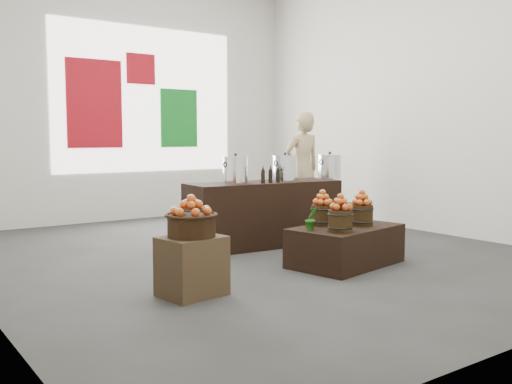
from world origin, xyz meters
TOP-DOWN VIEW (x-y plane):
  - ground at (0.00, 0.00)m, footprint 7.00×7.00m
  - back_wall at (0.00, 3.50)m, footprint 6.00×0.04m
  - back_opening at (0.30, 3.48)m, footprint 3.20×0.02m
  - deco_red_left at (-0.60, 3.47)m, footprint 0.90×0.04m
  - deco_green_right at (0.90, 3.47)m, footprint 0.70×0.04m
  - deco_red_upper at (0.20, 3.47)m, footprint 0.50×0.04m
  - crate at (-1.46, -1.19)m, footprint 0.57×0.49m
  - wicker_basket at (-1.46, -1.19)m, footprint 0.41×0.41m
  - apples_in_basket at (-1.46, -1.19)m, footprint 0.32×0.32m
  - display_table at (0.48, -1.10)m, footprint 1.33×0.96m
  - apple_bucket_front_left at (0.17, -1.33)m, footprint 0.24×0.24m
  - apples_in_bucket_front_left at (0.17, -1.33)m, footprint 0.18×0.18m
  - apple_bucket_front_right at (0.65, -1.16)m, footprint 0.24×0.24m
  - apples_in_bucket_front_right at (0.65, -1.16)m, footprint 0.18×0.18m
  - apple_bucket_rear at (0.31, -0.90)m, footprint 0.24×0.24m
  - apples_in_bucket_rear at (0.31, -0.90)m, footprint 0.18×0.18m
  - herb_garnish_right at (0.76, -0.84)m, footprint 0.33×0.31m
  - herb_garnish_left at (0.01, -1.07)m, footprint 0.15×0.12m
  - counter at (0.41, 0.30)m, footprint 2.03×0.80m
  - stock_pot_left at (0.01, 0.34)m, footprint 0.31×0.31m
  - stock_pot_center at (0.73, 0.28)m, footprint 0.31×0.31m
  - stock_pot_right at (1.45, 0.22)m, footprint 0.31×0.31m
  - oil_cruets at (0.40, 0.11)m, footprint 0.22×0.07m
  - shopper at (1.95, 1.39)m, footprint 0.66×0.45m

SIDE VIEW (x-z plane):
  - ground at x=0.00m, z-range 0.00..0.00m
  - display_table at x=0.48m, z-range 0.00..0.42m
  - crate at x=-1.46m, z-range 0.00..0.52m
  - counter at x=0.41m, z-range 0.00..0.81m
  - apple_bucket_front_left at x=0.17m, z-range 0.42..0.64m
  - apple_bucket_front_right at x=0.65m, z-range 0.42..0.64m
  - apple_bucket_rear at x=0.31m, z-range 0.42..0.64m
  - herb_garnish_left at x=0.01m, z-range 0.42..0.66m
  - herb_garnish_right at x=0.76m, z-range 0.42..0.72m
  - wicker_basket at x=-1.46m, z-range 0.52..0.70m
  - apples_in_bucket_front_left at x=0.17m, z-range 0.64..0.80m
  - apples_in_bucket_front_right at x=0.65m, z-range 0.64..0.80m
  - apples_in_bucket_rear at x=0.31m, z-range 0.64..0.80m
  - apples_in_basket at x=-1.46m, z-range 0.70..0.88m
  - shopper at x=1.95m, z-range 0.00..1.76m
  - oil_cruets at x=0.40m, z-range 0.81..1.04m
  - stock_pot_left at x=0.01m, z-range 0.81..1.12m
  - stock_pot_center at x=0.73m, z-range 0.81..1.12m
  - stock_pot_right at x=1.45m, z-range 0.81..1.12m
  - deco_green_right at x=0.90m, z-range 1.20..2.20m
  - deco_red_left at x=-0.60m, z-range 1.20..2.60m
  - back_wall at x=0.00m, z-range 0.00..4.00m
  - back_opening at x=0.30m, z-range 0.80..3.20m
  - deco_red_upper at x=0.20m, z-range 2.25..2.75m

